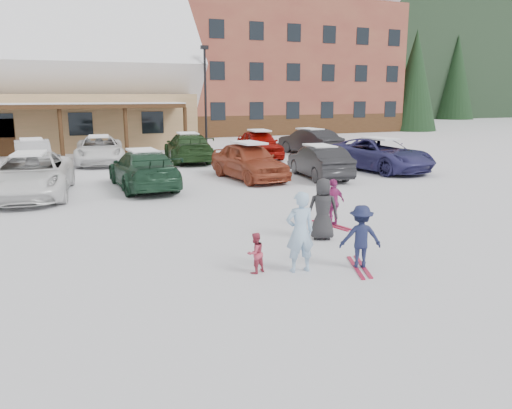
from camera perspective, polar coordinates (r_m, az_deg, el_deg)
name	(u,v)px	position (r m, az deg, el deg)	size (l,w,h in m)	color
ground	(260,259)	(11.08, 0.51, -6.22)	(160.00, 160.00, 0.00)	white
forested_hillside	(67,1)	(96.03, -20.77, 20.92)	(300.00, 70.00, 38.00)	black
alpine_hotel	(246,42)	(51.33, -1.10, 18.10)	(31.48, 14.01, 21.48)	brown
lamp_post	(205,92)	(34.13, -5.81, 12.72)	(0.50, 0.25, 6.70)	black
conifer_1	(415,67)	(53.89, 17.75, 14.73)	(4.84, 4.84, 11.22)	black
conifer_3	(152,80)	(54.64, -11.81, 13.81)	(3.96, 3.96, 9.18)	black
conifer_4	(368,71)	(67.50, 12.68, 14.67)	(5.06, 5.06, 11.73)	black
adult_skier	(300,232)	(10.12, 5.05, -3.14)	(0.61, 0.40, 1.67)	#9DC2E5
toddler_red	(255,253)	(10.10, -0.09, -5.56)	(0.41, 0.32, 0.84)	#B73951
child_navy	(361,237)	(10.55, 11.87, -3.64)	(0.86, 0.50, 1.34)	#191E41
skis_child_navy	(359,267)	(10.75, 11.72, -6.99)	(0.20, 1.40, 0.03)	maroon
child_magenta	(333,203)	(13.82, 8.83, 0.22)	(0.77, 0.32, 1.31)	#A22B72
skis_child_magenta	(333,225)	(13.96, 8.74, -2.35)	(0.20, 1.40, 0.03)	maroon
bystander_dark	(323,209)	(12.47, 7.64, -0.52)	(0.76, 0.49, 1.55)	#28282A
parked_car_2	(31,175)	(19.32, -24.30, 3.09)	(2.58, 5.59, 1.55)	white
parked_car_3	(143,169)	(19.70, -12.74, 3.93)	(2.07, 5.08, 1.48)	#1C3E2A
parked_car_4	(249,161)	(21.34, -0.81, 5.00)	(1.86, 4.61, 1.57)	#9C4026
parked_car_5	(319,162)	(21.90, 7.24, 4.87)	(1.49, 4.26, 1.40)	black
parked_car_6	(380,154)	(24.57, 13.95, 5.57)	(2.55, 5.52, 1.54)	navy
parked_car_9	(32,154)	(26.78, -24.18, 5.29)	(1.53, 4.38, 1.44)	#AFAFB4
parked_car_10	(99,150)	(27.54, -17.45, 5.97)	(2.40, 5.20, 1.45)	white
parked_car_11	(188,147)	(27.35, -7.77, 6.48)	(2.15, 5.29, 1.53)	#21401D
parked_car_12	(259,144)	(28.80, 0.38, 6.92)	(1.86, 4.61, 1.57)	#9E0D07
parked_car_13	(310,142)	(30.75, 6.14, 7.17)	(1.63, 4.66, 1.54)	black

